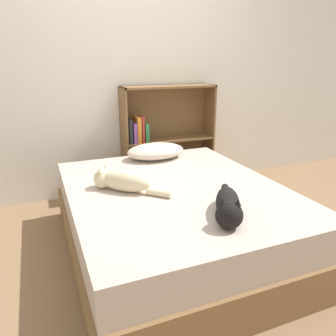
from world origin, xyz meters
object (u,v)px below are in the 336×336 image
pillow (156,151)px  bookshelf (164,137)px  bed (175,219)px  cat_dark (228,206)px  cat_light (120,181)px

pillow → bookshelf: bearing=61.2°
bed → bookshelf: bearing=72.4°
pillow → bookshelf: (0.26, 0.48, -0.00)m
cat_dark → bookshelf: (0.28, 1.72, -0.00)m
bed → cat_light: (-0.37, 0.09, 0.32)m
cat_light → bookshelf: 1.33m
pillow → cat_light: (-0.49, -0.62, 0.00)m
cat_light → bookshelf: (0.75, 1.10, -0.00)m
pillow → cat_light: bearing=-128.3°
bed → cat_dark: 0.63m
bed → cat_dark: cat_dark is taller
bed → pillow: (0.11, 0.71, 0.32)m
bed → bookshelf: (0.38, 1.19, 0.32)m
cat_dark → pillow: bearing=-151.4°
cat_light → cat_dark: bearing=170.6°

